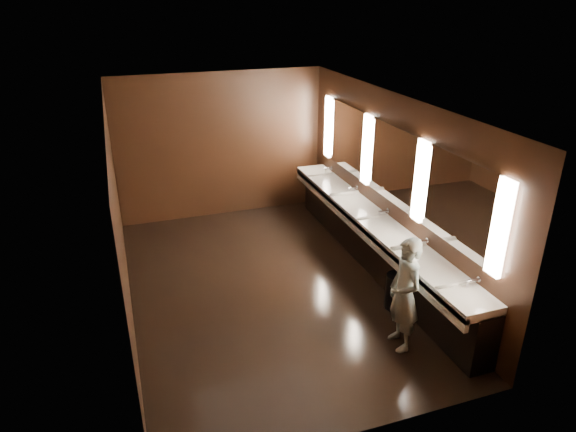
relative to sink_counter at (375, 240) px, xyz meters
name	(u,v)px	position (x,y,z in m)	size (l,w,h in m)	color
floor	(268,287)	(-1.79, 0.00, -0.50)	(6.00, 6.00, 0.00)	black
ceiling	(264,103)	(-1.79, 0.00, 2.30)	(4.00, 6.00, 0.02)	#2D2D2B
wall_back	(221,146)	(-1.79, 3.00, 0.90)	(4.00, 0.02, 2.80)	black
wall_front	(361,320)	(-1.79, -3.00, 0.90)	(4.00, 0.02, 2.80)	black
wall_left	(119,221)	(-3.79, 0.00, 0.90)	(0.02, 6.00, 2.80)	black
wall_right	(391,186)	(0.21, 0.00, 0.90)	(0.02, 6.00, 2.80)	black
sink_counter	(375,240)	(0.00, 0.00, 0.00)	(0.55, 5.40, 1.01)	black
mirror_band	(392,164)	(0.19, 0.00, 1.25)	(0.06, 5.03, 1.15)	#FFE9CD
person	(404,294)	(-0.61, -1.88, 0.25)	(0.55, 0.36, 1.50)	#99D0E5
trash_bin	(397,291)	(-0.22, -1.11, -0.24)	(0.33, 0.33, 0.52)	black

